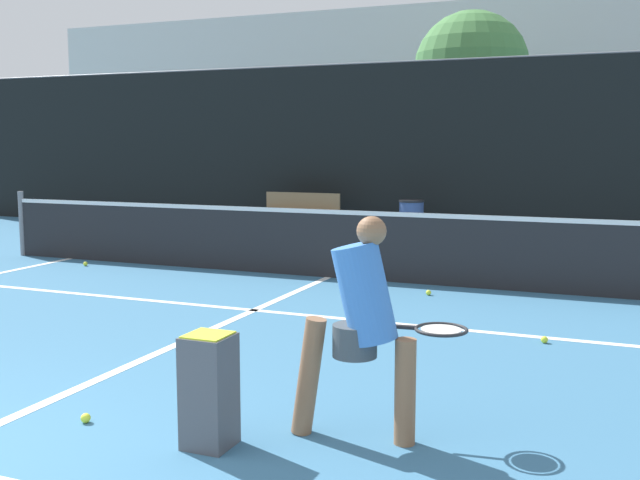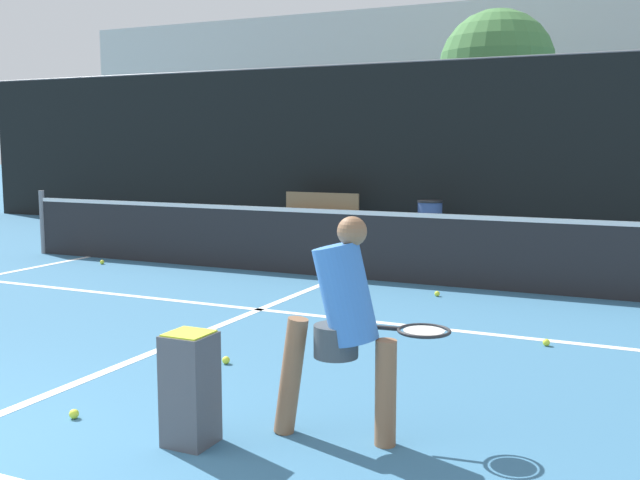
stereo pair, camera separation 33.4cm
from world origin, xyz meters
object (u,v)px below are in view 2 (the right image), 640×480
player_practicing (344,321)px  parked_car (474,198)px  trash_bin (430,221)px  ball_hopper (190,386)px  courtside_bench (320,212)px

player_practicing → parked_car: 13.41m
player_practicing → trash_bin: (-2.31, 9.52, -0.37)m
ball_hopper → player_practicing: bearing=29.2°
ball_hopper → courtside_bench: 10.75m
ball_hopper → parked_car: bearing=96.4°
courtside_bench → ball_hopper: bearing=-69.0°
parked_car → player_practicing: bearing=-79.9°
player_practicing → courtside_bench: bearing=109.0°
parked_car → trash_bin: bearing=-89.3°
courtside_bench → trash_bin: 2.34m
ball_hopper → parked_car: (-1.53, 13.67, 0.21)m
courtside_bench → parked_car: bearing=57.7°
courtside_bench → parked_car: (2.30, 3.62, 0.12)m
player_practicing → courtside_bench: 10.66m
player_practicing → parked_car: size_ratio=0.33×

